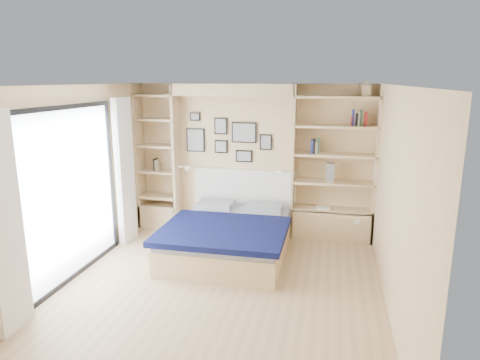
# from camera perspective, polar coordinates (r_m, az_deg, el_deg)

# --- Properties ---
(ground) EXTENTS (4.50, 4.50, 0.00)m
(ground) POSITION_cam_1_polar(r_m,az_deg,el_deg) (5.55, -2.71, -14.26)
(ground) COLOR tan
(ground) RESTS_ON ground
(room_shell) EXTENTS (4.50, 4.50, 4.50)m
(room_shell) POSITION_cam_1_polar(r_m,az_deg,el_deg) (6.66, -2.68, 0.35)
(room_shell) COLOR #DDC085
(room_shell) RESTS_ON ground
(bed) EXTENTS (1.76, 2.21, 1.07)m
(bed) POSITION_cam_1_polar(r_m,az_deg,el_deg) (6.46, -1.42, -7.44)
(bed) COLOR tan
(bed) RESTS_ON ground
(photo_gallery) EXTENTS (1.48, 0.02, 0.82)m
(photo_gallery) POSITION_cam_1_polar(r_m,az_deg,el_deg) (7.25, -1.81, 5.65)
(photo_gallery) COLOR black
(photo_gallery) RESTS_ON ground
(reading_lamps) EXTENTS (1.92, 0.12, 0.15)m
(reading_lamps) POSITION_cam_1_polar(r_m,az_deg,el_deg) (7.09, -1.02, 1.35)
(reading_lamps) COLOR silver
(reading_lamps) RESTS_ON ground
(shelf_decor) EXTENTS (3.56, 0.23, 2.03)m
(shelf_decor) POSITION_cam_1_polar(r_m,az_deg,el_deg) (6.88, 10.85, 5.82)
(shelf_decor) COLOR navy
(shelf_decor) RESTS_ON ground
(deck_chair) EXTENTS (0.47, 0.71, 0.68)m
(deck_chair) POSITION_cam_1_polar(r_m,az_deg,el_deg) (7.28, -27.67, -6.26)
(deck_chair) COLOR tan
(deck_chair) RESTS_ON ground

